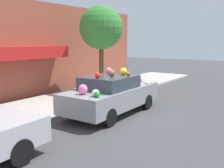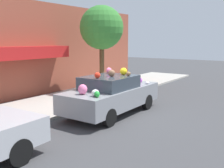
{
  "view_description": "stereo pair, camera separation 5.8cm",
  "coord_description": "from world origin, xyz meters",
  "views": [
    {
      "loc": [
        -7.84,
        -5.55,
        2.7
      ],
      "look_at": [
        0.0,
        -0.09,
        1.12
      ],
      "focal_mm": 42.0,
      "sensor_mm": 36.0,
      "label": 1
    },
    {
      "loc": [
        -7.8,
        -5.6,
        2.7
      ],
      "look_at": [
        0.0,
        -0.09,
        1.12
      ],
      "focal_mm": 42.0,
      "sensor_mm": 36.0,
      "label": 2
    }
  ],
  "objects": [
    {
      "name": "ground_plane",
      "position": [
        0.0,
        0.0,
        0.0
      ],
      "size": [
        60.0,
        60.0,
        0.0
      ],
      "primitive_type": "plane",
      "color": "#424244"
    },
    {
      "name": "sidewalk_curb",
      "position": [
        0.0,
        2.7,
        0.05
      ],
      "size": [
        24.0,
        3.2,
        0.1
      ],
      "color": "#B2ADA3",
      "rests_on": "ground"
    },
    {
      "name": "street_tree",
      "position": [
        2.85,
        2.57,
        3.33
      ],
      "size": [
        2.2,
        2.2,
        4.35
      ],
      "color": "brown",
      "rests_on": "sidewalk_curb"
    },
    {
      "name": "building_facade",
      "position": [
        -0.01,
        4.91,
        2.29
      ],
      "size": [
        18.0,
        1.2,
        4.6
      ],
      "color": "#9E4C38",
      "rests_on": "ground"
    },
    {
      "name": "art_car",
      "position": [
        -0.03,
        -0.09,
        0.75
      ],
      "size": [
        4.26,
        1.82,
        1.7
      ],
      "rotation": [
        0.0,
        0.0,
        0.01
      ],
      "color": "gray",
      "rests_on": "ground"
    },
    {
      "name": "fire_hydrant",
      "position": [
        0.2,
        1.68,
        0.45
      ],
      "size": [
        0.2,
        0.2,
        0.7
      ],
      "color": "red",
      "rests_on": "sidewalk_curb"
    }
  ]
}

